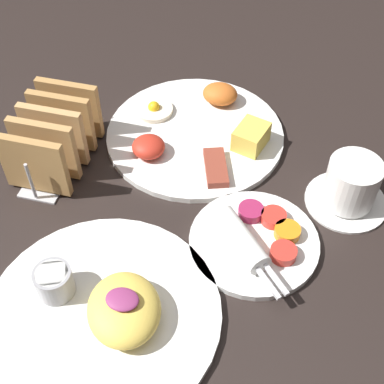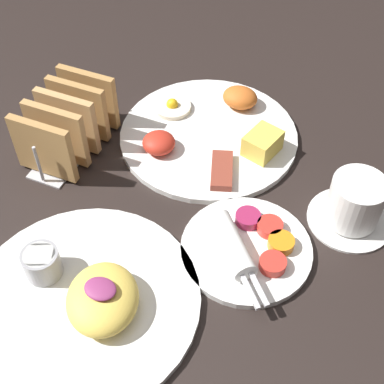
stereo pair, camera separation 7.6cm
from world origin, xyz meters
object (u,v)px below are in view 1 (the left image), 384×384
Objects in this scene: plate_foreground at (104,310)px; toast_rack at (54,137)px; coffee_cup at (351,186)px; plate_breakfast at (199,132)px; plate_condiments at (254,240)px.

plate_foreground is 0.30m from toast_rack.
plate_breakfast is at bearing 160.83° from coffee_cup.
plate_breakfast is 0.35m from plate_foreground.
plate_foreground is at bearing -95.55° from plate_breakfast.
toast_rack is at bearing 164.91° from plate_condiments.
plate_condiments is 1.02× the size of toast_rack.
coffee_cup is at bearing 2.77° from toast_rack.
toast_rack is 1.50× the size of coffee_cup.
plate_foreground reaches higher than plate_condiments.
plate_breakfast is at bearing 84.45° from plate_foreground.
plate_condiments is 0.34m from toast_rack.
toast_rack reaches higher than plate_condiments.
plate_breakfast is 0.23m from toast_rack.
coffee_cup is (0.24, -0.09, 0.03)m from plate_breakfast.
plate_condiments is at bearing -57.01° from plate_breakfast.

